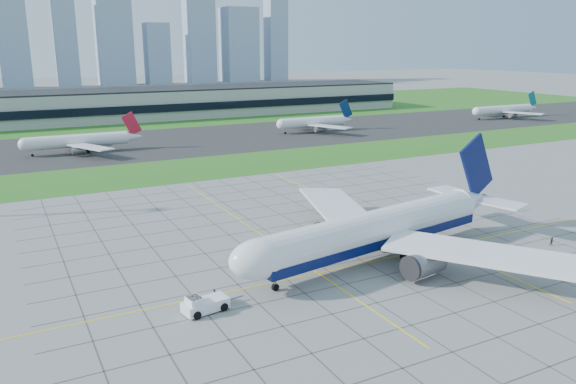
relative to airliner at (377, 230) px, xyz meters
name	(u,v)px	position (x,y,z in m)	size (l,w,h in m)	color
ground	(360,259)	(-2.70, 1.18, -5.62)	(1400.00, 1400.00, 0.00)	gray
grass_median	(198,168)	(-2.70, 91.18, -5.60)	(700.00, 35.00, 0.04)	#267621
asphalt_taxiway	(154,143)	(-2.70, 146.18, -5.59)	(700.00, 75.00, 0.04)	#383838
grass_far	(104,115)	(-2.70, 256.18, -5.60)	(700.00, 145.00, 0.04)	#267621
apron_markings	(330,241)	(-2.27, 12.27, -5.61)	(120.00, 130.00, 0.03)	#474744
terminal	(185,102)	(37.30, 231.05, 2.27)	(260.00, 43.00, 15.80)	#B7B7B2
city_skyline	(38,24)	(-11.41, 521.18, 53.47)	(523.00, 32.40, 160.00)	#90A5BD
airliner	(377,230)	(0.00, 0.00, 0.00)	(64.95, 65.30, 20.56)	white
pushback_tug	(203,304)	(-34.91, -5.51, -4.42)	(9.88, 4.31, 2.71)	white
crew_near	(215,295)	(-32.18, -2.93, -4.64)	(0.72, 0.47, 1.96)	black
crew_far	(552,241)	(34.69, -10.08, -4.77)	(0.83, 0.64, 1.70)	black
distant_jet_1	(80,141)	(-32.04, 137.21, -1.14)	(41.00, 42.66, 14.08)	white
distant_jet_2	(314,122)	(70.27, 143.10, -1.14)	(37.36, 42.66, 14.08)	white
distant_jet_3	(504,110)	(188.37, 139.75, -1.13)	(45.58, 42.66, 14.08)	white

